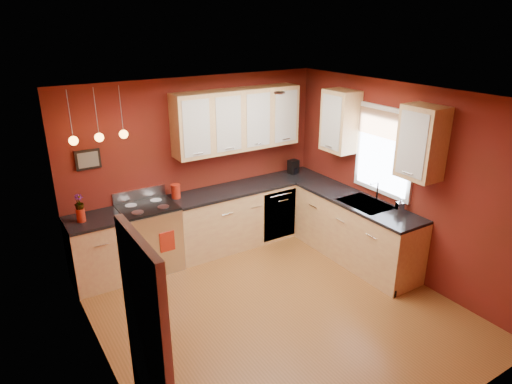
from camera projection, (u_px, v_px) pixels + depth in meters
floor at (276, 310)px, 5.61m from camera, size 4.20×4.20×0.00m
ceiling at (280, 97)px, 4.67m from camera, size 4.00×4.20×0.02m
wall_back at (198, 165)px, 6.80m from camera, size 4.00×0.02×2.60m
wall_front at (435, 307)px, 3.49m from camera, size 4.00×0.02×2.60m
wall_left at (98, 261)px, 4.14m from camera, size 0.02×4.20×2.60m
wall_right at (400, 181)px, 6.14m from camera, size 0.02×4.20×2.60m
base_cabinets_back_left at (97, 253)px, 6.04m from camera, size 0.70×0.60×0.90m
base_cabinets_back_right at (250, 214)px, 7.23m from camera, size 2.54×0.60×0.90m
base_cabinets_right at (355, 231)px, 6.65m from camera, size 0.60×2.10×0.90m
counter_back_left at (93, 220)px, 5.87m from camera, size 0.70×0.62×0.04m
counter_back_right at (250, 186)px, 7.06m from camera, size 2.54×0.62×0.04m
counter_right at (358, 201)px, 6.48m from camera, size 0.62×2.10×0.04m
gas_range at (150, 237)px, 6.40m from camera, size 0.76×0.64×1.11m
dishwasher_front at (280, 215)px, 7.19m from camera, size 0.60×0.02×0.80m
sink at (365, 205)px, 6.37m from camera, size 0.50×0.70×0.33m
window at (385, 149)px, 6.22m from camera, size 0.06×1.02×1.22m
door_left_wall at (150, 362)px, 3.31m from camera, size 0.12×0.82×2.05m
upper_cabinets_back at (238, 120)px, 6.73m from camera, size 2.00×0.35×0.90m
upper_cabinets_right at (377, 131)px, 6.08m from camera, size 0.35×1.95×0.90m
wall_picture at (88, 160)px, 5.88m from camera, size 0.32×0.03×0.26m
pendant_lights at (99, 137)px, 5.54m from camera, size 0.71×0.11×0.66m
red_canister at (176, 191)px, 6.51m from camera, size 0.14×0.14×0.21m
red_vase at (81, 215)px, 5.77m from camera, size 0.11×0.11×0.17m
flowers at (79, 203)px, 5.70m from camera, size 0.15×0.15×0.21m
coffee_maker at (294, 167)px, 7.54m from camera, size 0.17×0.17×0.23m
soap_pump at (400, 205)px, 6.04m from camera, size 0.12×0.12×0.20m
dish_towel at (167, 242)px, 6.19m from camera, size 0.21×0.01×0.29m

